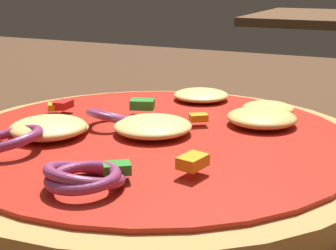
% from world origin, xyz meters
% --- Properties ---
extents(dining_table, '(1.50, 1.05, 0.03)m').
position_xyz_m(dining_table, '(0.00, 0.00, 0.01)').
color(dining_table, '#4C301C').
rests_on(dining_table, ground).
extents(pizza, '(0.29, 0.29, 0.03)m').
position_xyz_m(pizza, '(-0.02, 0.02, 0.04)').
color(pizza, tan).
rests_on(pizza, dining_table).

